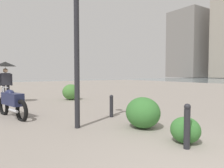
{
  "coord_description": "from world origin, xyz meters",
  "views": [
    {
      "loc": [
        -1.67,
        2.86,
        1.47
      ],
      "look_at": [
        8.3,
        -3.81,
        0.84
      ],
      "focal_mm": 33.16,
      "sensor_mm": 36.0,
      "label": 1
    }
  ],
  "objects_px": {
    "motorcycle": "(12,102)",
    "bollard_near": "(187,125)",
    "bollard_mid": "(111,105)",
    "lamppost": "(76,23)",
    "pedestrian": "(5,70)"
  },
  "relations": [
    {
      "from": "pedestrian",
      "to": "bollard_near",
      "type": "relative_size",
      "value": 2.29
    },
    {
      "from": "motorcycle",
      "to": "bollard_mid",
      "type": "relative_size",
      "value": 2.85
    },
    {
      "from": "lamppost",
      "to": "pedestrian",
      "type": "distance_m",
      "value": 6.37
    },
    {
      "from": "lamppost",
      "to": "motorcycle",
      "type": "relative_size",
      "value": 1.97
    },
    {
      "from": "bollard_near",
      "to": "bollard_mid",
      "type": "distance_m",
      "value": 3.26
    },
    {
      "from": "lamppost",
      "to": "motorcycle",
      "type": "bearing_deg",
      "value": 27.26
    },
    {
      "from": "lamppost",
      "to": "motorcycle",
      "type": "distance_m",
      "value": 3.56
    },
    {
      "from": "bollard_near",
      "to": "pedestrian",
      "type": "bearing_deg",
      "value": 13.57
    },
    {
      "from": "lamppost",
      "to": "bollard_near",
      "type": "height_order",
      "value": "lamppost"
    },
    {
      "from": "motorcycle",
      "to": "pedestrian",
      "type": "height_order",
      "value": "pedestrian"
    },
    {
      "from": "pedestrian",
      "to": "bollard_mid",
      "type": "height_order",
      "value": "pedestrian"
    },
    {
      "from": "motorcycle",
      "to": "bollard_mid",
      "type": "xyz_separation_m",
      "value": [
        -1.8,
        -2.78,
        -0.11
      ]
    },
    {
      "from": "lamppost",
      "to": "bollard_near",
      "type": "distance_m",
      "value": 3.66
    },
    {
      "from": "bollard_near",
      "to": "bollard_mid",
      "type": "bearing_deg",
      "value": -6.9
    },
    {
      "from": "motorcycle",
      "to": "bollard_near",
      "type": "height_order",
      "value": "motorcycle"
    }
  ]
}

